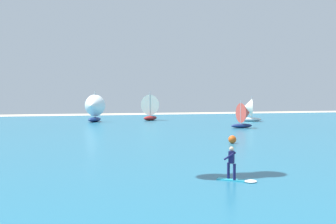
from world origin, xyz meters
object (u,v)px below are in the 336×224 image
(kitesurfer, at_px, (235,168))
(sailboat_outermost, at_px, (248,110))
(marker_buoy, at_px, (232,139))
(sailboat_anchored_offshore, at_px, (93,108))
(sailboat_mid_left, at_px, (245,115))
(sailboat_far_left, at_px, (152,107))

(kitesurfer, height_order, sailboat_outermost, sailboat_outermost)
(kitesurfer, relative_size, marker_buoy, 2.51)
(kitesurfer, height_order, sailboat_anchored_offshore, sailboat_anchored_offshore)
(sailboat_anchored_offshore, bearing_deg, sailboat_mid_left, -46.90)
(sailboat_anchored_offshore, distance_m, marker_buoy, 37.05)
(kitesurfer, relative_size, sailboat_mid_left, 0.47)
(kitesurfer, relative_size, sailboat_outermost, 0.40)
(sailboat_far_left, bearing_deg, kitesurfer, -100.90)
(sailboat_anchored_offshore, relative_size, sailboat_far_left, 0.99)
(sailboat_far_left, height_order, sailboat_mid_left, sailboat_far_left)
(marker_buoy, bearing_deg, kitesurfer, -117.01)
(kitesurfer, bearing_deg, sailboat_mid_left, 59.91)
(kitesurfer, bearing_deg, sailboat_far_left, 79.10)
(sailboat_outermost, bearing_deg, sailboat_far_left, 150.13)
(sailboat_outermost, height_order, sailboat_far_left, sailboat_far_left)
(sailboat_outermost, bearing_deg, sailboat_mid_left, -121.35)
(sailboat_outermost, height_order, sailboat_mid_left, sailboat_outermost)
(sailboat_anchored_offshore, height_order, sailboat_outermost, sailboat_anchored_offshore)
(sailboat_anchored_offshore, relative_size, marker_buoy, 7.41)
(sailboat_anchored_offshore, distance_m, sailboat_far_left, 11.75)
(sailboat_mid_left, distance_m, marker_buoy, 19.13)
(sailboat_outermost, distance_m, sailboat_far_left, 18.01)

